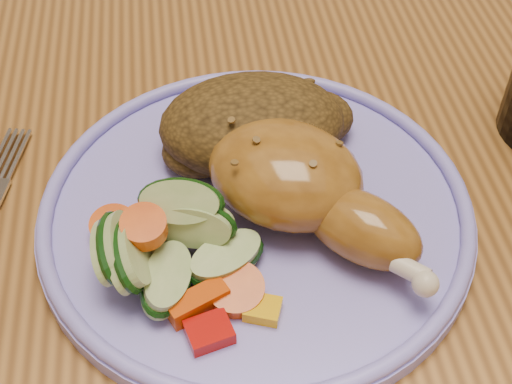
{
  "coord_description": "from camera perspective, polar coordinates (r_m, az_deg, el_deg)",
  "views": [
    {
      "loc": [
        -0.1,
        -0.45,
        1.11
      ],
      "look_at": [
        -0.06,
        -0.14,
        0.78
      ],
      "focal_mm": 50.0,
      "sensor_mm": 36.0,
      "label": 1
    }
  ],
  "objects": [
    {
      "name": "vegetable_pile",
      "position": [
        0.42,
        -7.07,
        -4.51
      ],
      "size": [
        0.12,
        0.11,
        0.06
      ],
      "color": "#A50A05",
      "rests_on": "plate"
    },
    {
      "name": "chicken_leg",
      "position": [
        0.44,
        3.79,
        0.47
      ],
      "size": [
        0.15,
        0.16,
        0.05
      ],
      "color": "#96611F",
      "rests_on": "plate"
    },
    {
      "name": "plate",
      "position": [
        0.47,
        -0.0,
        -1.75
      ],
      "size": [
        0.28,
        0.28,
        0.01
      ],
      "primitive_type": "cylinder",
      "color": "#847BDD",
      "rests_on": "dining_table"
    },
    {
      "name": "dining_table",
      "position": [
        0.64,
        3.47,
        2.91
      ],
      "size": [
        0.9,
        1.4,
        0.75
      ],
      "color": "brown",
      "rests_on": "ground"
    },
    {
      "name": "rice_pilaf",
      "position": [
        0.49,
        -0.01,
        5.35
      ],
      "size": [
        0.14,
        0.09,
        0.06
      ],
      "color": "#4C3513",
      "rests_on": "plate"
    },
    {
      "name": "plate_rim",
      "position": [
        0.46,
        -0.0,
        -0.85
      ],
      "size": [
        0.28,
        0.28,
        0.01
      ],
      "primitive_type": "torus",
      "color": "#847BDD",
      "rests_on": "plate"
    }
  ]
}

